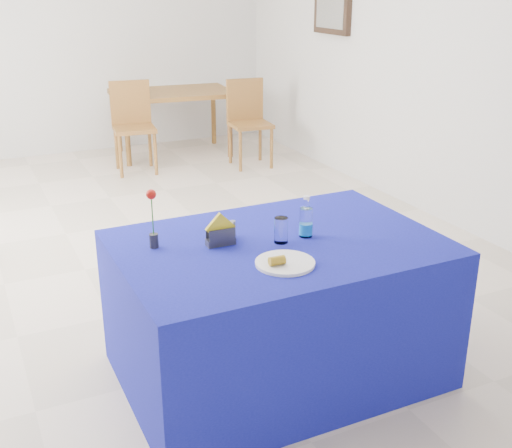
{
  "coord_description": "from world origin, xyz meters",
  "views": [
    {
      "loc": [
        -1.25,
        -4.37,
        1.99
      ],
      "look_at": [
        -0.06,
        -1.86,
        0.92
      ],
      "focal_mm": 45.0,
      "sensor_mm": 36.0,
      "label": 1
    }
  ],
  "objects_px": {
    "chair_bg_left": "(133,120)",
    "water_bottle": "(306,223)",
    "blue_table": "(278,309)",
    "oak_table": "(172,98)",
    "plate": "(285,263)",
    "chair_bg_right": "(248,116)"
  },
  "relations": [
    {
      "from": "chair_bg_left",
      "to": "water_bottle",
      "type": "bearing_deg",
      "value": -85.35
    },
    {
      "from": "blue_table",
      "to": "chair_bg_left",
      "type": "bearing_deg",
      "value": 84.85
    },
    {
      "from": "chair_bg_left",
      "to": "oak_table",
      "type": "bearing_deg",
      "value": 45.38
    },
    {
      "from": "oak_table",
      "to": "chair_bg_left",
      "type": "height_order",
      "value": "chair_bg_left"
    },
    {
      "from": "water_bottle",
      "to": "oak_table",
      "type": "bearing_deg",
      "value": 79.85
    },
    {
      "from": "plate",
      "to": "water_bottle",
      "type": "relative_size",
      "value": 1.29
    },
    {
      "from": "blue_table",
      "to": "chair_bg_right",
      "type": "distance_m",
      "value": 4.17
    },
    {
      "from": "chair_bg_left",
      "to": "blue_table",
      "type": "bearing_deg",
      "value": -87.48
    },
    {
      "from": "oak_table",
      "to": "blue_table",
      "type": "bearing_deg",
      "value": -101.99
    },
    {
      "from": "chair_bg_left",
      "to": "plate",
      "type": "bearing_deg",
      "value": -88.49
    },
    {
      "from": "blue_table",
      "to": "oak_table",
      "type": "relative_size",
      "value": 1.09
    },
    {
      "from": "water_bottle",
      "to": "chair_bg_left",
      "type": "relative_size",
      "value": 0.22
    },
    {
      "from": "plate",
      "to": "blue_table",
      "type": "distance_m",
      "value": 0.48
    },
    {
      "from": "water_bottle",
      "to": "chair_bg_right",
      "type": "xyz_separation_m",
      "value": [
        1.45,
        3.84,
        -0.28
      ]
    },
    {
      "from": "water_bottle",
      "to": "oak_table",
      "type": "relative_size",
      "value": 0.15
    },
    {
      "from": "blue_table",
      "to": "plate",
      "type": "bearing_deg",
      "value": -111.55
    },
    {
      "from": "blue_table",
      "to": "chair_bg_left",
      "type": "distance_m",
      "value": 4.18
    },
    {
      "from": "plate",
      "to": "oak_table",
      "type": "distance_m",
      "value": 5.0
    },
    {
      "from": "plate",
      "to": "oak_table",
      "type": "xyz_separation_m",
      "value": [
        1.08,
        4.89,
        -0.09
      ]
    },
    {
      "from": "blue_table",
      "to": "oak_table",
      "type": "distance_m",
      "value": 4.74
    },
    {
      "from": "oak_table",
      "to": "water_bottle",
      "type": "bearing_deg",
      "value": -100.15
    },
    {
      "from": "plate",
      "to": "oak_table",
      "type": "height_order",
      "value": "plate"
    }
  ]
}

